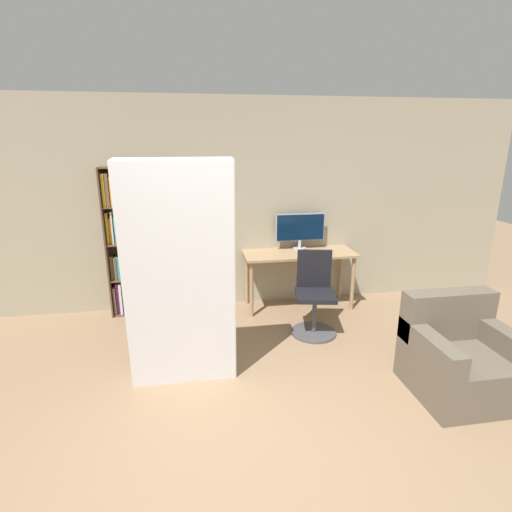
{
  "coord_description": "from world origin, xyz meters",
  "views": [
    {
      "loc": [
        -0.43,
        -2.19,
        2.18
      ],
      "look_at": [
        0.2,
        1.61,
        1.05
      ],
      "focal_mm": 28.0,
      "sensor_mm": 36.0,
      "label": 1
    }
  ],
  "objects_px": {
    "armchair": "(460,357)",
    "bookshelf": "(127,245)",
    "office_chair": "(314,300)",
    "monitor": "(300,229)",
    "mattress_near": "(181,277)"
  },
  "relations": [
    {
      "from": "monitor",
      "to": "armchair",
      "type": "xyz_separation_m",
      "value": [
        0.88,
        -2.2,
        -0.72
      ]
    },
    {
      "from": "monitor",
      "to": "armchair",
      "type": "bearing_deg",
      "value": -68.24
    },
    {
      "from": "monitor",
      "to": "mattress_near",
      "type": "xyz_separation_m",
      "value": [
        -1.54,
        -1.66,
        -0.02
      ]
    },
    {
      "from": "mattress_near",
      "to": "office_chair",
      "type": "bearing_deg",
      "value": 26.87
    },
    {
      "from": "bookshelf",
      "to": "office_chair",
      "type": "bearing_deg",
      "value": -22.98
    },
    {
      "from": "armchair",
      "to": "bookshelf",
      "type": "bearing_deg",
      "value": 144.53
    },
    {
      "from": "bookshelf",
      "to": "armchair",
      "type": "bearing_deg",
      "value": -35.47
    },
    {
      "from": "monitor",
      "to": "mattress_near",
      "type": "height_order",
      "value": "mattress_near"
    },
    {
      "from": "monitor",
      "to": "bookshelf",
      "type": "height_order",
      "value": "bookshelf"
    },
    {
      "from": "mattress_near",
      "to": "armchair",
      "type": "distance_m",
      "value": 2.57
    },
    {
      "from": "office_chair",
      "to": "mattress_near",
      "type": "xyz_separation_m",
      "value": [
        -1.48,
        -0.75,
        0.63
      ]
    },
    {
      "from": "mattress_near",
      "to": "monitor",
      "type": "bearing_deg",
      "value": 47.18
    },
    {
      "from": "office_chair",
      "to": "bookshelf",
      "type": "bearing_deg",
      "value": 157.02
    },
    {
      "from": "monitor",
      "to": "bookshelf",
      "type": "bearing_deg",
      "value": 179.78
    },
    {
      "from": "monitor",
      "to": "bookshelf",
      "type": "xyz_separation_m",
      "value": [
        -2.23,
        0.01,
        -0.14
      ]
    }
  ]
}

